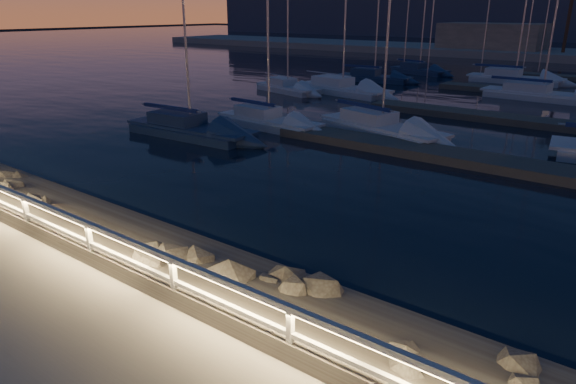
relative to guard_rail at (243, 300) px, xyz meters
The scene contains 14 objects.
ground 0.78m from the guard_rail, ahead, with size 400.00×400.00×0.00m, color gray.
harbor_water 31.27m from the guard_rail, 89.87° to the left, with size 400.00×440.00×0.60m.
guard_rail is the anchor object (origin of this frame).
floating_docks 32.52m from the guard_rail, 89.88° to the left, with size 22.00×36.00×0.40m.
distant_hills 135.56m from the guard_rail, 99.37° to the left, with size 230.00×37.50×18.00m.
sailboat_a 20.88m from the guard_rail, 128.40° to the left, with size 6.88×2.53×11.55m.
sailboat_b 19.29m from the guard_rail, 140.81° to the left, with size 7.83×2.77×13.12m.
sailboat_e 34.12m from the guard_rail, 126.12° to the left, with size 6.70×3.43×11.05m.
sailboat_f 19.99m from the guard_rail, 110.59° to the left, with size 8.02×4.23×13.17m.
sailboat_i 41.62m from the guard_rail, 115.15° to the left, with size 7.04×2.72×11.76m.
sailboat_j 33.65m from the guard_rail, 118.69° to the left, with size 8.69×3.86×14.32m.
sailboat_k 36.13m from the guard_rail, 94.48° to the left, with size 8.68×3.02×14.50m.
sailboat_m 48.99m from the guard_rail, 110.08° to the left, with size 6.81×3.53×11.24m.
sailboat_n 45.10m from the guard_rail, 98.90° to the left, with size 8.32×2.73×14.04m.
Camera 1 is at (5.51, -5.98, 5.76)m, focal length 32.00 mm.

